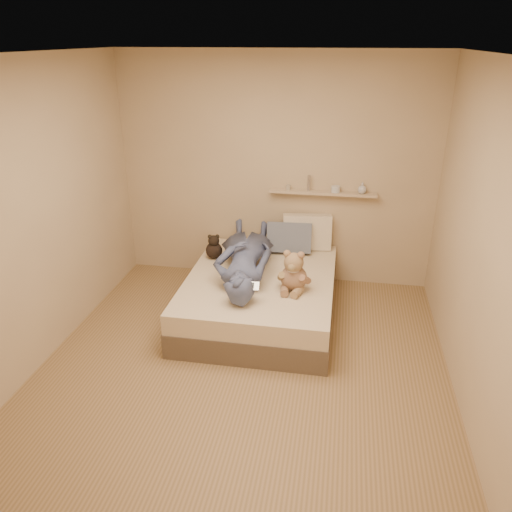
% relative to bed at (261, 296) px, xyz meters
% --- Properties ---
extents(room, '(3.80, 3.80, 3.80)m').
position_rel_bed_xyz_m(room, '(0.00, -0.93, 1.08)').
color(room, '#91704B').
rests_on(room, ground).
extents(bed, '(1.50, 1.90, 0.45)m').
position_rel_bed_xyz_m(bed, '(0.00, 0.00, 0.00)').
color(bed, brown).
rests_on(bed, floor).
extents(game_console, '(0.20, 0.10, 0.07)m').
position_rel_bed_xyz_m(game_console, '(-0.02, -0.56, 0.40)').
color(game_console, '#AEB1B5').
rests_on(game_console, bed).
extents(teddy_bear, '(0.35, 0.34, 0.42)m').
position_rel_bed_xyz_m(teddy_bear, '(0.36, -0.25, 0.40)').
color(teddy_bear, '#8B674C').
rests_on(teddy_bear, bed).
extents(dark_plush, '(0.18, 0.18, 0.28)m').
position_rel_bed_xyz_m(dark_plush, '(-0.58, 0.36, 0.35)').
color(dark_plush, black).
rests_on(dark_plush, bed).
extents(pillow_cream, '(0.57, 0.28, 0.42)m').
position_rel_bed_xyz_m(pillow_cream, '(0.40, 0.83, 0.43)').
color(pillow_cream, beige).
rests_on(pillow_cream, bed).
extents(pillow_grey, '(0.51, 0.28, 0.37)m').
position_rel_bed_xyz_m(pillow_grey, '(0.21, 0.69, 0.40)').
color(pillow_grey, slate).
rests_on(pillow_grey, bed).
extents(person, '(0.75, 1.65, 0.38)m').
position_rel_bed_xyz_m(person, '(-0.18, 0.06, 0.42)').
color(person, '#4C5378').
rests_on(person, bed).
extents(wall_shelf, '(1.20, 0.12, 0.03)m').
position_rel_bed_xyz_m(wall_shelf, '(0.55, 0.91, 0.88)').
color(wall_shelf, tan).
rests_on(wall_shelf, wall_back).
extents(shelf_bottles, '(0.90, 0.11, 0.18)m').
position_rel_bed_xyz_m(shelf_bottles, '(0.76, 0.91, 0.95)').
color(shelf_bottles, '#B4AE9A').
rests_on(shelf_bottles, wall_shelf).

